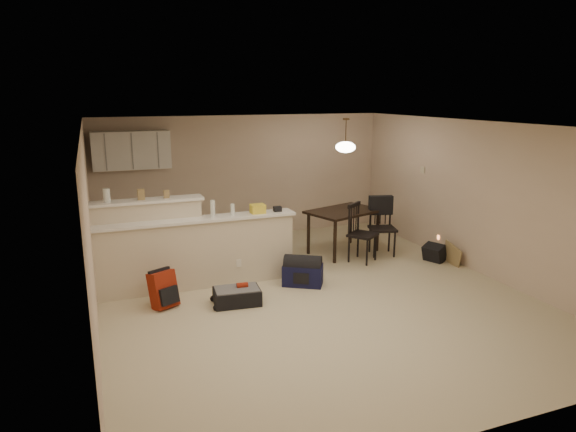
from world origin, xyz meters
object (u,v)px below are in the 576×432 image
dining_table (344,215)px  black_daypack (434,253)px  dining_chair_far (383,227)px  navy_duffel (303,275)px  dining_chair_near (363,233)px  red_backpack (163,289)px  suitcase (237,296)px  pendant_lamp (345,147)px

dining_table → black_daypack: 1.75m
dining_chair_far → navy_duffel: 2.20m
dining_table → navy_duffel: size_ratio=2.49×
dining_chair_near → red_backpack: dining_chair_near is taller
navy_duffel → dining_chair_far: bearing=56.1°
suitcase → dining_chair_far: bearing=27.7°
dining_chair_near → black_daypack: bearing=-57.5°
pendant_lamp → suitcase: 3.55m
dining_chair_near → black_daypack: 1.34m
suitcase → black_daypack: (3.79, 0.58, 0.04)m
dining_chair_near → suitcase: (-2.60, -1.05, -0.41)m
red_backpack → black_daypack: red_backpack is taller
pendant_lamp → dining_chair_near: pendant_lamp is taller
dining_table → dining_chair_near: bearing=-101.5°
suitcase → dining_chair_near: bearing=27.7°
suitcase → navy_duffel: (1.16, 0.35, 0.06)m
pendant_lamp → navy_duffel: bearing=-136.4°
dining_chair_near → red_backpack: (-3.59, -0.77, -0.26)m
red_backpack → black_daypack: size_ratio=1.50×
dining_chair_far → red_backpack: bearing=-150.7°
dining_chair_far → black_daypack: dining_chair_far is taller
suitcase → red_backpack: bearing=170.2°
dining_chair_far → navy_duffel: (-1.97, -0.91, -0.36)m
suitcase → black_daypack: bearing=14.4°
dining_table → pendant_lamp: 1.27m
dining_table → suitcase: dining_table is taller
dining_chair_near → red_backpack: 3.68m
dining_chair_far → suitcase: size_ratio=1.62×
navy_duffel → pendant_lamp: bearing=74.9°
navy_duffel → black_daypack: navy_duffel is taller
dining_table → dining_chair_far: dining_chair_far is taller
dining_table → pendant_lamp: size_ratio=2.44×
dining_table → dining_chair_far: 0.74m
red_backpack → navy_duffel: bearing=-23.9°
dining_table → suitcase: (-2.53, -1.65, -0.61)m
navy_duffel → black_daypack: bearing=36.3°
pendant_lamp → dining_chair_near: (0.08, -0.60, -1.47)m
dining_chair_far → red_backpack: dining_chair_far is taller
suitcase → navy_duffel: size_ratio=1.07×
dining_chair_near → navy_duffel: dining_chair_near is taller
black_daypack → suitcase: bearing=75.7°
dining_chair_far → suitcase: dining_chair_far is taller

